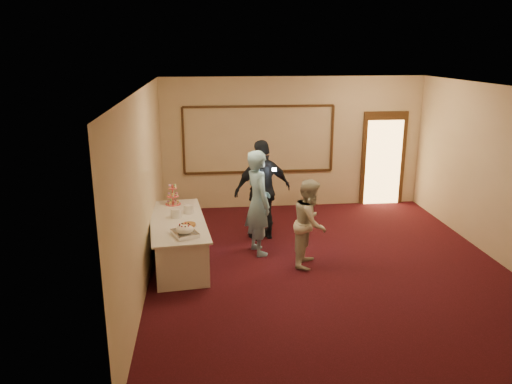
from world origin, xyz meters
TOP-DOWN VIEW (x-y plane):
  - floor at (0.00, 0.00)m, footprint 7.00×7.00m
  - room_walls at (0.00, 0.00)m, footprint 6.04×7.04m
  - wall_molding at (-0.80, 3.47)m, footprint 3.45×0.04m
  - doorway at (2.15, 3.45)m, footprint 1.05×0.07m
  - buffet_table at (-2.54, 0.51)m, footprint 1.16×2.44m
  - pavlova_tray at (-2.39, -0.25)m, footprint 0.47×0.52m
  - cupcake_stand at (-2.66, 1.41)m, footprint 0.29×0.29m
  - plate_stack_a at (-2.57, 0.64)m, footprint 0.19×0.19m
  - plate_stack_b at (-2.36, 0.85)m, footprint 0.19×0.19m
  - tart at (-2.34, 0.15)m, footprint 0.25×0.25m
  - man at (-1.12, 0.77)m, footprint 0.62×0.79m
  - woman at (-0.31, 0.16)m, footprint 0.80×0.89m
  - guest at (-0.95, 1.47)m, footprint 1.23×0.77m
  - camera_flash at (-0.78, 1.20)m, footprint 0.07×0.04m

SIDE VIEW (x-z plane):
  - floor at x=0.00m, z-range 0.00..0.00m
  - buffet_table at x=-2.54m, z-range 0.00..0.77m
  - woman at x=-0.31m, z-range 0.00..1.51m
  - tart at x=-2.34m, z-range 0.77..0.82m
  - pavlova_tray at x=-2.39m, z-range 0.76..0.93m
  - plate_stack_b at x=-2.36m, z-range 0.77..0.93m
  - plate_stack_a at x=-2.57m, z-range 0.77..0.93m
  - cupcake_stand at x=-2.66m, z-range 0.71..1.13m
  - man at x=-1.12m, z-range 0.00..1.90m
  - guest at x=-0.95m, z-range 0.00..1.95m
  - doorway at x=2.15m, z-range -0.02..2.18m
  - camera_flash at x=-0.78m, z-range 1.42..1.47m
  - wall_molding at x=-0.80m, z-range 0.83..2.38m
  - room_walls at x=0.00m, z-range 0.52..3.54m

